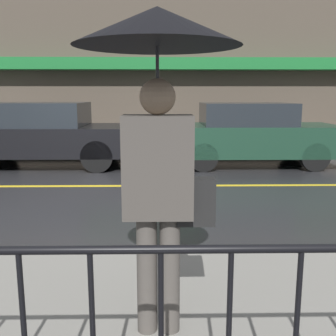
{
  "coord_description": "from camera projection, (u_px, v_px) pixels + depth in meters",
  "views": [
    {
      "loc": [
        1.29,
        -7.17,
        1.68
      ],
      "look_at": [
        1.36,
        -2.92,
        0.89
      ],
      "focal_mm": 42.0,
      "sensor_mm": 36.0,
      "label": 1
    }
  ],
  "objects": [
    {
      "name": "ground_plane",
      "position": [
        92.0,
        186.0,
        7.34
      ],
      "size": [
        80.0,
        80.0,
        0.0
      ],
      "primitive_type": "plane",
      "color": "#262628"
    },
    {
      "name": "sidewalk_far",
      "position": [
        118.0,
        150.0,
        11.6
      ],
      "size": [
        28.0,
        2.06,
        0.14
      ],
      "color": "gray",
      "rests_on": "ground_plane"
    },
    {
      "name": "lane_marking",
      "position": [
        92.0,
        186.0,
        7.34
      ],
      "size": [
        25.2,
        0.12,
        0.01
      ],
      "color": "gold",
      "rests_on": "ground_plane"
    },
    {
      "name": "building_storefront",
      "position": [
        120.0,
        57.0,
        12.23
      ],
      "size": [
        28.0,
        0.85,
        5.67
      ],
      "color": "#4C4238",
      "rests_on": "ground_plane"
    },
    {
      "name": "pedestrian",
      "position": [
        158.0,
        86.0,
        2.33
      ],
      "size": [
        0.99,
        0.99,
        2.04
      ],
      "color": "#4C4742",
      "rests_on": "sidewalk_near"
    },
    {
      "name": "car_black",
      "position": [
        44.0,
        134.0,
        9.3
      ],
      "size": [
        4.31,
        1.89,
        1.5
      ],
      "color": "black",
      "rests_on": "ground_plane"
    },
    {
      "name": "car_dark_green",
      "position": [
        250.0,
        134.0,
        9.39
      ],
      "size": [
        4.0,
        1.78,
        1.49
      ],
      "color": "#193828",
      "rests_on": "ground_plane"
    }
  ]
}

